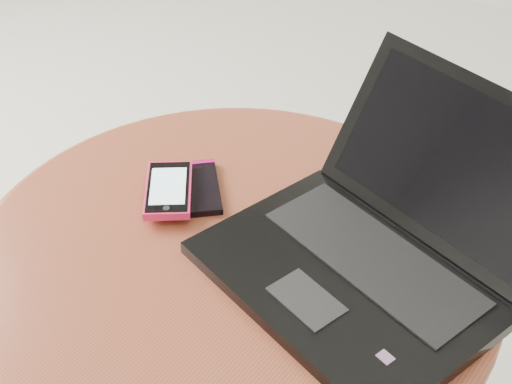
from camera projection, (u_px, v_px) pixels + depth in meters
The scene contains 4 objects.
table at pixel (233, 310), 0.97m from camera, with size 0.65×0.65×0.52m.
laptop at pixel (376, 245), 0.85m from camera, with size 0.40×0.40×0.19m.
phone_black at pixel (197, 188), 0.98m from camera, with size 0.12×0.12×0.01m.
phone_pink at pixel (168, 190), 0.96m from camera, with size 0.11×0.12×0.01m.
Camera 1 is at (0.40, -0.46, 1.13)m, focal length 52.43 mm.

